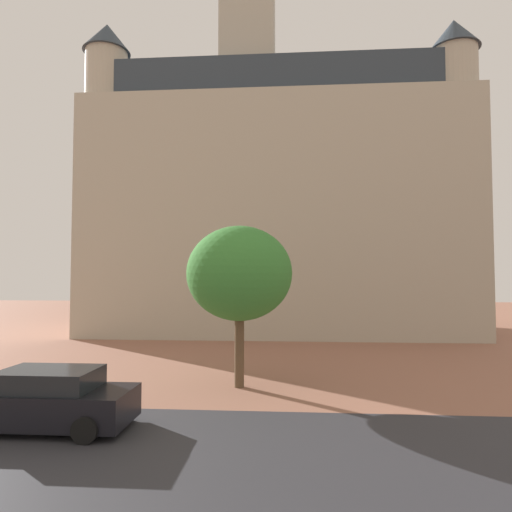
{
  "coord_description": "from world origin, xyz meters",
  "views": [
    {
      "loc": [
        0.76,
        -2.4,
        3.96
      ],
      "look_at": [
        -0.21,
        10.83,
        4.59
      ],
      "focal_mm": 31.09,
      "sensor_mm": 36.0,
      "label": 1
    }
  ],
  "objects": [
    {
      "name": "ground_plane",
      "position": [
        0.0,
        10.0,
        0.0
      ],
      "size": [
        120.0,
        120.0,
        0.0
      ],
      "primitive_type": "plane",
      "color": "#93604C"
    },
    {
      "name": "street_asphalt_strip",
      "position": [
        0.0,
        7.4,
        0.0
      ],
      "size": [
        120.0,
        6.83,
        0.0
      ],
      "primitive_type": "cube",
      "color": "#2D2D33",
      "rests_on": "ground_plane"
    },
    {
      "name": "landmark_building",
      "position": [
        -0.24,
        30.72,
        9.75
      ],
      "size": [
        26.46,
        11.87,
        33.79
      ],
      "color": "#B2A893",
      "rests_on": "ground_plane"
    },
    {
      "name": "car_black",
      "position": [
        -5.51,
        8.91,
        0.74
      ],
      "size": [
        4.34,
        2.08,
        1.54
      ],
      "color": "black",
      "rests_on": "ground_plane"
    },
    {
      "name": "tree_curb_far",
      "position": [
        -1.01,
        13.63,
        4.08
      ],
      "size": [
        3.84,
        3.84,
        5.83
      ],
      "color": "brown",
      "rests_on": "ground_plane"
    }
  ]
}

